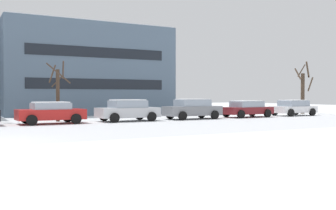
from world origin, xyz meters
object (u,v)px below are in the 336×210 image
at_px(parked_car_white, 293,108).
at_px(parked_car_silver, 128,110).
at_px(parked_car_maroon, 247,109).
at_px(parked_car_gray, 192,109).
at_px(parked_car_red, 51,112).

bearing_deg(parked_car_white, parked_car_silver, 179.55).
bearing_deg(parked_car_maroon, parked_car_gray, 179.84).
height_order(parked_car_gray, parked_car_white, parked_car_gray).
relative_size(parked_car_red, parked_car_gray, 0.93).
bearing_deg(parked_car_red, parked_car_maroon, -0.39).
height_order(parked_car_red, parked_car_silver, parked_car_silver).
height_order(parked_car_silver, parked_car_maroon, parked_car_silver).
bearing_deg(parked_car_silver, parked_car_red, -179.97).
distance_m(parked_car_red, parked_car_gray, 10.31).
height_order(parked_car_maroon, parked_car_white, parked_car_white).
xyz_separation_m(parked_car_red, parked_car_silver, (5.15, 0.00, 0.04)).
bearing_deg(parked_car_silver, parked_car_gray, -1.05).
relative_size(parked_car_gray, parked_car_white, 1.07).
relative_size(parked_car_red, parked_car_silver, 0.97).
xyz_separation_m(parked_car_red, parked_car_maroon, (15.46, -0.11, -0.01)).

